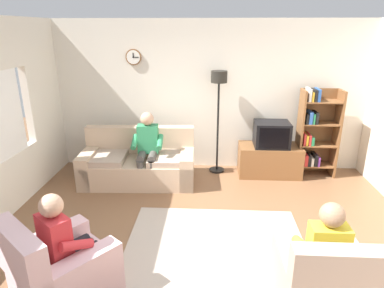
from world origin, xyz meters
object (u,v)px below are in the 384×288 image
tv_stand (269,160)px  floor_lamp (219,94)px  armchair_near_bookshelf (322,283)px  person_on_couch (147,145)px  bookshelf (315,133)px  person_in_right_armchair (323,248)px  couch (139,164)px  person_in_left_armchair (65,239)px  armchair_near_window (61,271)px  tv (272,134)px

tv_stand → floor_lamp: 1.51m
armchair_near_bookshelf → person_on_couch: 3.36m
bookshelf → person_in_right_armchair: bookshelf is taller
person_on_couch → couch: bearing=150.1°
floor_lamp → person_in_left_armchair: bearing=-115.9°
armchair_near_window → person_in_left_armchair: bearing=50.8°
person_in_left_armchair → person_in_right_armchair: bearing=-0.0°
bookshelf → person_in_right_armchair: (-0.78, -3.09, -0.18)m
armchair_near_bookshelf → person_on_couch: (-2.10, 2.59, 0.41)m
couch → tv_stand: 2.34m
couch → bookshelf: size_ratio=1.23×
armchair_near_bookshelf → person_in_left_armchair: 2.47m
couch → armchair_near_window: bearing=-94.5°
bookshelf → floor_lamp: size_ratio=0.85×
floor_lamp → person_in_right_armchair: bearing=-73.4°
person_in_left_armchair → person_in_right_armchair: (2.45, -0.00, 0.00)m
bookshelf → floor_lamp: 1.84m
tv → bookshelf: bearing=7.0°
bookshelf → tv_stand: bearing=-174.8°
person_in_right_armchair → armchair_near_bookshelf: bearing=-90.2°
bookshelf → armchair_near_window: bookshelf is taller
bookshelf → person_on_couch: bookshelf is taller
couch → person_on_couch: size_ratio=1.56×
tv → person_in_left_armchair: (-2.46, -3.00, -0.17)m
tv → bookshelf: size_ratio=0.38×
tv_stand → person_in_right_armchair: person_in_right_armchair is taller
person_on_couch → person_in_left_armchair: 2.52m
tv → armchair_near_bookshelf: (-0.01, -3.09, -0.48)m
armchair_near_window → armchair_near_bookshelf: (2.51, -0.02, 0.00)m
floor_lamp → armchair_near_bookshelf: floor_lamp is taller
bookshelf → armchair_near_window: 4.59m
armchair_near_bookshelf → armchair_near_window: bearing=179.5°
tv → person_in_right_armchair: 3.00m
tv_stand → armchair_near_window: armchair_near_window is taller
person_on_couch → person_in_left_armchair: size_ratio=1.11×
couch → tv_stand: couch is taller
floor_lamp → armchair_near_window: 3.74m
person_in_left_armchair → tv: bearing=50.6°
floor_lamp → person_on_couch: floor_lamp is taller
tv_stand → tv: (0.00, -0.02, 0.50)m
tv_stand → person_in_right_armchair: 3.04m
tv → person_in_right_armchair: bearing=-90.2°
couch → armchair_near_window: 2.68m
couch → armchair_near_window: (-0.21, -2.68, -0.02)m
tv_stand → floor_lamp: (-0.94, 0.10, 1.17)m
armchair_near_window → bookshelf: bearing=43.9°
bookshelf → armchair_near_window: size_ratio=1.33×
armchair_near_bookshelf → person_in_left_armchair: (-2.45, 0.09, 0.32)m
person_in_right_armchair → floor_lamp: bearing=106.6°
person_in_left_armchair → person_in_right_armchair: 2.45m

